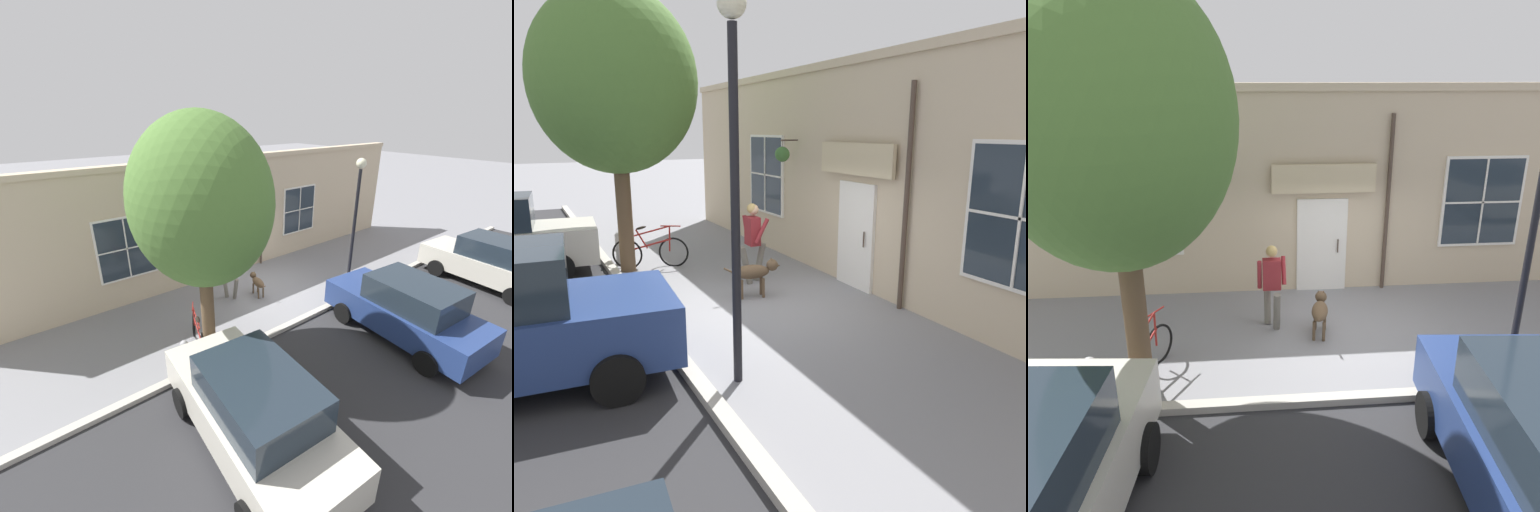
{
  "view_description": "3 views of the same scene",
  "coord_description": "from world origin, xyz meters",
  "views": [
    {
      "loc": [
        8.11,
        -7.06,
        5.85
      ],
      "look_at": [
        -1.05,
        0.06,
        0.97
      ],
      "focal_mm": 24.0,
      "sensor_mm": 36.0,
      "label": 1
    },
    {
      "loc": [
        3.77,
        7.55,
        3.09
      ],
      "look_at": [
        -0.15,
        -0.04,
        0.92
      ],
      "focal_mm": 35.0,
      "sensor_mm": 36.0,
      "label": 2
    },
    {
      "loc": [
        8.13,
        -2.03,
        4.59
      ],
      "look_at": [
        -0.39,
        -1.25,
        1.47
      ],
      "focal_mm": 35.0,
      "sensor_mm": 36.0,
      "label": 3
    }
  ],
  "objects": [
    {
      "name": "ground_plane",
      "position": [
        0.0,
        0.0,
        0.0
      ],
      "size": [
        90.0,
        90.0,
        0.0
      ],
      "primitive_type": "plane",
      "color": "gray"
    },
    {
      "name": "storefront_facade",
      "position": [
        -2.34,
        -0.02,
        2.23
      ],
      "size": [
        0.95,
        18.0,
        4.44
      ],
      "color": "#C6B293",
      "rests_on": "ground_plane"
    },
    {
      "name": "pedestrian_walking",
      "position": [
        -0.49,
        -1.47,
        0.99
      ],
      "size": [
        0.68,
        0.55,
        1.66
      ],
      "color": "#6B665B",
      "rests_on": "ground_plane"
    },
    {
      "name": "dog_on_leash",
      "position": [
        -0.12,
        -0.6,
        0.49
      ],
      "size": [
        1.08,
        0.43,
        0.74
      ],
      "color": "brown",
      "rests_on": "ground_plane"
    },
    {
      "name": "street_tree_by_curb",
      "position": [
        1.7,
        -3.58,
        3.96
      ],
      "size": [
        3.43,
        3.09,
        5.94
      ],
      "color": "brown",
      "rests_on": "ground_plane"
    },
    {
      "name": "leaning_bicycle",
      "position": [
        1.11,
        -3.6,
        0.38
      ],
      "size": [
        1.63,
        0.69,
        1.01
      ],
      "color": "black",
      "rests_on": "ground_plane"
    },
    {
      "name": "street_lamp",
      "position": [
        1.49,
        2.26,
        3.0
      ],
      "size": [
        0.32,
        0.32,
        4.55
      ],
      "color": "black",
      "rests_on": "ground_plane"
    },
    {
      "name": "fire_hydrant",
      "position": [
        1.67,
        -4.26,
        0.4
      ],
      "size": [
        0.34,
        0.2,
        0.77
      ],
      "color": "#99999E",
      "rests_on": "ground_plane"
    }
  ]
}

